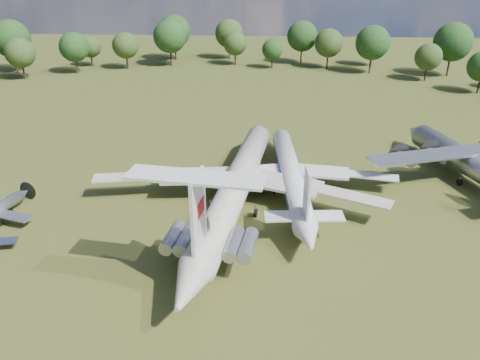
# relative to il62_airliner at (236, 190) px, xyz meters

# --- Properties ---
(ground) EXTENTS (300.00, 300.00, 0.00)m
(ground) POSITION_rel_il62_airliner_xyz_m (-5.18, -0.16, -2.63)
(ground) COLOR #243A13
(ground) RESTS_ON ground
(il62_airliner) EXTENTS (48.31, 58.87, 5.27)m
(il62_airliner) POSITION_rel_il62_airliner_xyz_m (0.00, 0.00, 0.00)
(il62_airliner) COLOR #B5B5B0
(il62_airliner) RESTS_ON ground
(tu104_jet) EXTENTS (34.22, 43.90, 4.18)m
(tu104_jet) POSITION_rel_il62_airliner_xyz_m (7.71, 5.54, -0.54)
(tu104_jet) COLOR silver
(tu104_jet) RESTS_ON ground
(an12_transport) EXTENTS (42.97, 45.45, 4.86)m
(an12_transport) POSITION_rel_il62_airliner_xyz_m (35.35, 10.26, -0.20)
(an12_transport) COLOR #9EA0A6
(an12_transport) RESTS_ON ground
(person_on_il62) EXTENTS (0.71, 0.60, 1.65)m
(person_on_il62) POSITION_rel_il62_airliner_xyz_m (-2.03, -14.60, 3.46)
(person_on_il62) COLOR olive
(person_on_il62) RESTS_ON il62_airliner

